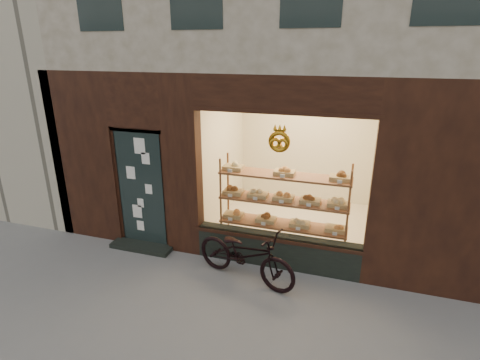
% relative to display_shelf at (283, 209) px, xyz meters
% --- Properties ---
extents(ground, '(90.00, 90.00, 0.00)m').
position_rel_display_shelf_xyz_m(ground, '(-0.45, -2.55, -0.85)').
color(ground, slate).
extents(display_shelf, '(2.20, 0.45, 1.70)m').
position_rel_display_shelf_xyz_m(display_shelf, '(0.00, 0.00, 0.00)').
color(display_shelf, brown).
rests_on(display_shelf, ground).
extents(bicycle, '(1.82, 1.03, 0.90)m').
position_rel_display_shelf_xyz_m(bicycle, '(-0.37, -0.99, -0.40)').
color(bicycle, black).
rests_on(bicycle, ground).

